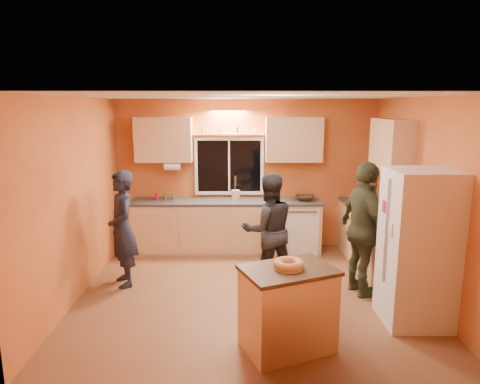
{
  "coord_description": "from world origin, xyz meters",
  "views": [
    {
      "loc": [
        -0.18,
        -5.42,
        2.49
      ],
      "look_at": [
        -0.12,
        0.4,
        1.31
      ],
      "focal_mm": 32.0,
      "sensor_mm": 36.0,
      "label": 1
    }
  ],
  "objects_px": {
    "refrigerator": "(418,248)",
    "person_left": "(122,229)",
    "island": "(288,308)",
    "person_right": "(364,230)",
    "person_center": "(268,230)"
  },
  "relations": [
    {
      "from": "person_center",
      "to": "person_right",
      "type": "height_order",
      "value": "person_right"
    },
    {
      "from": "island",
      "to": "person_center",
      "type": "xyz_separation_m",
      "value": [
        -0.08,
        1.67,
        0.34
      ]
    },
    {
      "from": "island",
      "to": "person_center",
      "type": "distance_m",
      "value": 1.71
    },
    {
      "from": "person_left",
      "to": "person_center",
      "type": "xyz_separation_m",
      "value": [
        2.03,
        0.01,
        -0.02
      ]
    },
    {
      "from": "person_center",
      "to": "refrigerator",
      "type": "bearing_deg",
      "value": 132.94
    },
    {
      "from": "island",
      "to": "refrigerator",
      "type": "bearing_deg",
      "value": -2.03
    },
    {
      "from": "refrigerator",
      "to": "person_left",
      "type": "height_order",
      "value": "refrigerator"
    },
    {
      "from": "person_right",
      "to": "refrigerator",
      "type": "bearing_deg",
      "value": -166.25
    },
    {
      "from": "person_center",
      "to": "person_right",
      "type": "relative_size",
      "value": 0.89
    },
    {
      "from": "island",
      "to": "person_right",
      "type": "distance_m",
      "value": 1.81
    },
    {
      "from": "person_center",
      "to": "island",
      "type": "bearing_deg",
      "value": 79.9
    },
    {
      "from": "island",
      "to": "person_center",
      "type": "bearing_deg",
      "value": 70.48
    },
    {
      "from": "island",
      "to": "person_center",
      "type": "relative_size",
      "value": 0.68
    },
    {
      "from": "person_center",
      "to": "person_right",
      "type": "distance_m",
      "value": 1.28
    },
    {
      "from": "island",
      "to": "person_left",
      "type": "xyz_separation_m",
      "value": [
        -2.11,
        1.66,
        0.36
      ]
    }
  ]
}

